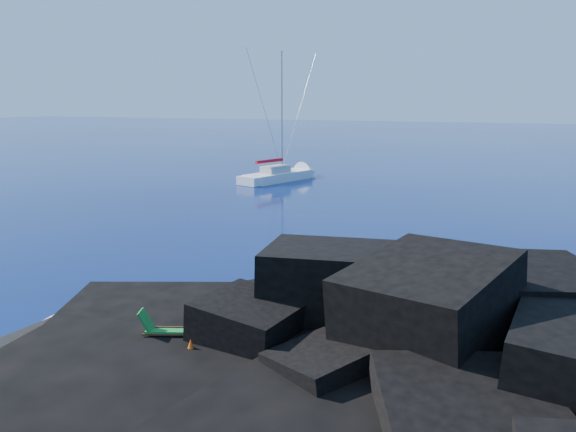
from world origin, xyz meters
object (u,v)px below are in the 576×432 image
sailboat (279,181)px  deck_chair (169,325)px  sunbather (119,335)px  marker_cone (191,348)px

sailboat → deck_chair: sailboat is taller
sailboat → sunbather: 39.26m
sailboat → deck_chair: (12.17, -37.29, 0.92)m
deck_chair → sailboat: bearing=87.7°
sailboat → marker_cone: (13.41, -37.98, 0.63)m
sailboat → sunbather: bearing=-56.4°
marker_cone → sailboat: bearing=109.4°
sailboat → marker_cone: 40.28m
deck_chair → marker_cone: bearing=-49.2°
sunbather → marker_cone: bearing=1.1°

